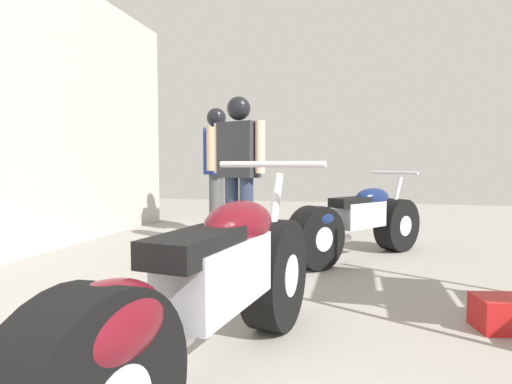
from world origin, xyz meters
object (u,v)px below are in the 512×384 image
motorcycle_maroon_cruiser (212,297)px  red_toolbox (509,314)px  mechanic_in_blue (217,158)px  mechanic_with_helmet (239,158)px  motorcycle_black_naked (358,224)px

motorcycle_maroon_cruiser → red_toolbox: size_ratio=5.65×
red_toolbox → mechanic_in_blue: bearing=133.5°
mechanic_in_blue → red_toolbox: mechanic_in_blue is taller
mechanic_in_blue → red_toolbox: 4.12m
mechanic_with_helmet → red_toolbox: mechanic_with_helmet is taller
mechanic_with_helmet → red_toolbox: (2.15, -1.88, -0.92)m
mechanic_in_blue → mechanic_with_helmet: (0.62, -1.02, -0.02)m
motorcycle_black_naked → red_toolbox: 1.87m
motorcycle_black_naked → mechanic_in_blue: size_ratio=0.94×
mechanic_in_blue → mechanic_with_helmet: 1.20m
motorcycle_maroon_cruiser → red_toolbox: (1.42, 1.03, -0.31)m
motorcycle_maroon_cruiser → mechanic_with_helmet: (-0.72, 2.92, 0.61)m
motorcycle_black_naked → motorcycle_maroon_cruiser: bearing=-102.2°
motorcycle_maroon_cruiser → red_toolbox: bearing=36.0°
mechanic_in_blue → red_toolbox: (2.76, -2.91, -0.94)m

